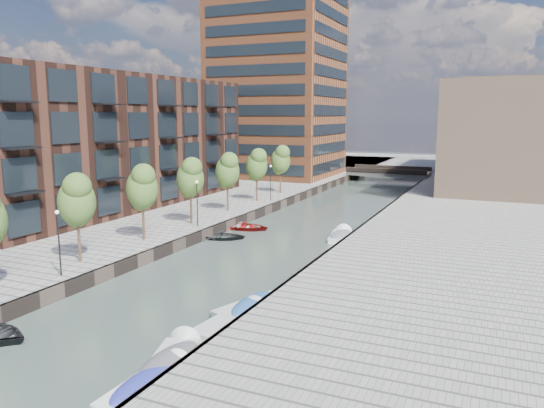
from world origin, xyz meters
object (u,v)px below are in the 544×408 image
Objects in this scene: sloop_3 at (241,228)px; sloop_4 at (221,239)px; sloop_2 at (245,229)px; car at (461,179)px; tree_3 at (190,177)px; tree_1 at (77,199)px; tree_5 at (257,164)px; motorboat_4 at (341,236)px; tree_6 at (280,159)px; bridge at (389,173)px; motorboat_0 at (151,383)px; motorboat_3 at (259,305)px; tree_2 at (142,186)px; motorboat_1 at (172,359)px; tree_4 at (227,169)px; motorboat_2 at (236,321)px.

sloop_3 is 0.90× the size of sloop_4.
sloop_2 is 1.19× the size of sloop_3.
sloop_4 is 1.17× the size of car.
tree_1 is at bearing -90.00° from tree_3.
motorboat_4 is at bearing -37.41° from tree_5.
tree_5 is 7.00m from tree_6.
bridge is 43.60m from sloop_2.
motorboat_0 is at bearing -88.86° from motorboat_4.
sloop_4 reaches higher than sloop_3.
sloop_3 is 21.64m from motorboat_3.
sloop_4 is at bearing 61.26° from tree_2.
tree_5 is at bearing -90.00° from tree_6.
sloop_2 is at bearing -178.20° from motorboat_4.
tree_5 reaches higher than sloop_2.
motorboat_1 is at bearing -162.81° from sloop_2.
tree_1 is 21.00m from tree_4.
tree_6 is 40.90m from motorboat_2.
tree_6 is (0.00, 7.00, 0.00)m from tree_5.
tree_2 is 1.33× the size of sloop_4.
tree_6 is 1.16× the size of motorboat_2.
tree_4 is at bearing 114.22° from motorboat_1.
motorboat_1 reaches higher than sloop_4.
motorboat_0 is at bearing -66.60° from tree_4.
motorboat_0 is at bearing -171.25° from sloop_4.
sloop_2 is 1.05× the size of motorboat_0.
motorboat_0 is 0.93× the size of motorboat_4.
motorboat_0 is at bearing -91.51° from motorboat_3.
motorboat_4 is at bearing 91.54° from motorboat_2.
bridge is at bearing 75.56° from tree_5.
bridge reaches higher than motorboat_4.
tree_4 is at bearing 90.00° from tree_3.
sloop_4 is at bearing 170.53° from sloop_3.
sloop_4 is at bearing 114.18° from motorboat_1.
tree_1 is 16.49m from motorboat_1.
tree_5 and tree_6 have the same top height.
tree_3 is at bearing 132.34° from sloop_2.
tree_4 is at bearing 90.00° from tree_1.
tree_3 reaches higher than motorboat_1.
sloop_2 is at bearing 78.35° from tree_1.
tree_2 is 1.00× the size of tree_4.
motorboat_4 is (9.45, 0.30, 0.19)m from sloop_2.
tree_2 is at bearing -113.77° from car.
motorboat_1 is at bearing -70.03° from tree_5.
motorboat_1 is 1.30× the size of car.
tree_2 is (0.00, 7.00, 0.00)m from tree_1.
tree_2 reaches higher than car.
bridge is 2.18× the size of tree_2.
tree_2 is 8.96m from sloop_4.
tree_6 reaches higher than motorboat_0.
tree_3 and tree_6 have the same top height.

